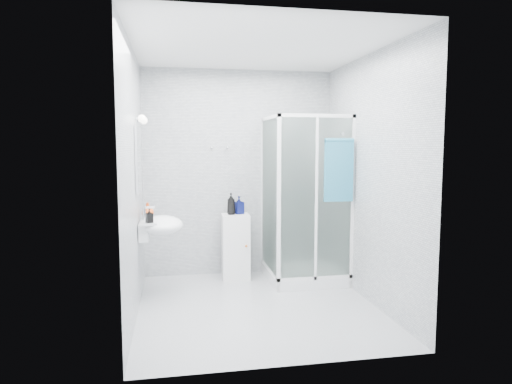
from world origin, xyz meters
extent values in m
cube|color=#B8BDBF|center=(0.00, 0.00, 1.30)|extent=(2.40, 2.60, 2.60)
cube|color=#B0B3B5|center=(0.00, 0.00, 0.00)|extent=(2.40, 2.60, 0.01)
cube|color=white|center=(0.00, 0.00, 2.60)|extent=(2.40, 2.60, 0.01)
cube|color=white|center=(0.75, 0.85, 0.06)|extent=(0.90, 0.90, 0.12)
cube|color=white|center=(0.32, 0.85, 1.98)|extent=(0.04, 0.90, 0.04)
cube|color=white|center=(0.75, 0.42, 1.98)|extent=(0.90, 0.04, 0.04)
cube|color=white|center=(0.32, 0.42, 1.00)|extent=(0.04, 0.04, 2.00)
cube|color=white|center=(0.31, 0.85, 1.04)|extent=(0.02, 0.82, 1.84)
cube|color=white|center=(0.75, 0.41, 1.04)|extent=(0.82, 0.02, 1.84)
cube|color=white|center=(0.75, 0.42, 1.04)|extent=(0.03, 0.04, 1.84)
cylinder|color=silver|center=(0.75, 1.24, 1.35)|extent=(0.02, 0.02, 1.00)
cylinder|color=silver|center=(0.75, 1.21, 1.82)|extent=(0.09, 0.05, 0.09)
cylinder|color=silver|center=(0.80, 1.27, 1.05)|extent=(0.12, 0.04, 0.12)
cylinder|color=silver|center=(1.03, 0.38, 1.78)|extent=(0.03, 0.05, 0.03)
cube|color=white|center=(-1.14, 0.45, 0.75)|extent=(0.10, 0.40, 0.18)
ellipsoid|color=white|center=(-0.96, 0.45, 0.80)|extent=(0.46, 0.56, 0.20)
cube|color=white|center=(-1.08, 0.45, 0.85)|extent=(0.16, 0.50, 0.02)
cylinder|color=silver|center=(-1.14, 0.45, 0.93)|extent=(0.04, 0.04, 0.16)
cylinder|color=silver|center=(-1.09, 0.45, 0.99)|extent=(0.12, 0.02, 0.02)
cube|color=white|center=(-1.19, 0.45, 1.50)|extent=(0.02, 0.60, 0.70)
cylinder|color=silver|center=(-1.17, 0.29, 1.92)|extent=(0.05, 0.04, 0.04)
sphere|color=white|center=(-1.13, 0.29, 1.92)|extent=(0.08, 0.08, 0.08)
cylinder|color=silver|center=(-1.17, 0.61, 1.92)|extent=(0.05, 0.04, 0.04)
sphere|color=white|center=(-1.13, 0.61, 1.92)|extent=(0.08, 0.08, 0.08)
cylinder|color=silver|center=(-0.35, 1.27, 1.62)|extent=(0.02, 0.04, 0.02)
sphere|color=silver|center=(-0.35, 1.25, 1.62)|extent=(0.03, 0.03, 0.03)
cylinder|color=silver|center=(-0.15, 1.27, 1.62)|extent=(0.02, 0.04, 0.02)
sphere|color=silver|center=(-0.15, 1.25, 1.62)|extent=(0.03, 0.03, 0.03)
cube|color=white|center=(-0.08, 1.05, 0.40)|extent=(0.34, 0.34, 0.80)
cube|color=white|center=(-0.08, 0.89, 0.40)|extent=(0.30, 0.02, 0.68)
sphere|color=orange|center=(0.03, 0.87, 0.44)|extent=(0.03, 0.03, 0.03)
cube|color=teal|center=(0.99, 0.36, 1.37)|extent=(0.33, 0.04, 0.68)
cylinder|color=teal|center=(0.99, 0.36, 1.71)|extent=(0.33, 0.05, 0.05)
imported|color=black|center=(-0.13, 1.05, 0.94)|extent=(0.13, 0.13, 0.27)
imported|color=#0C1149|center=(-0.03, 1.09, 0.92)|extent=(0.13, 0.13, 0.22)
imported|color=#DF511A|center=(-1.11, 0.60, 0.95)|extent=(0.15, 0.15, 0.17)
imported|color=black|center=(-1.08, 0.26, 0.94)|extent=(0.09, 0.09, 0.15)
camera|label=1|loc=(-0.83, -4.47, 1.65)|focal=32.00mm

